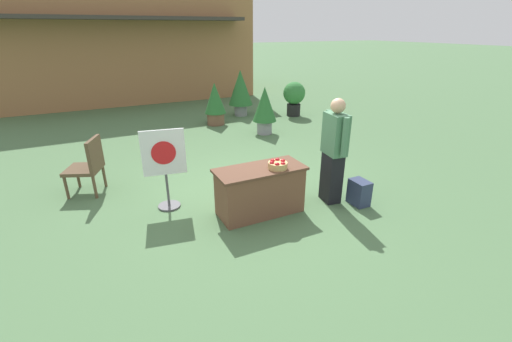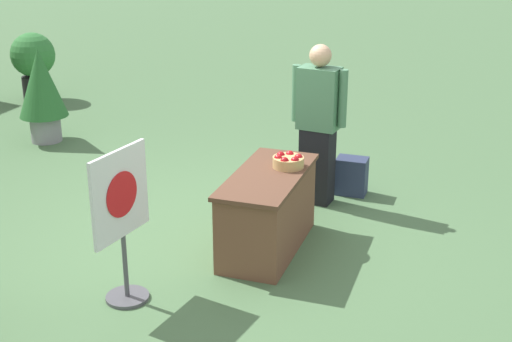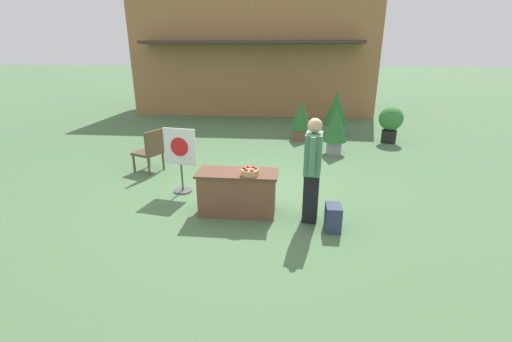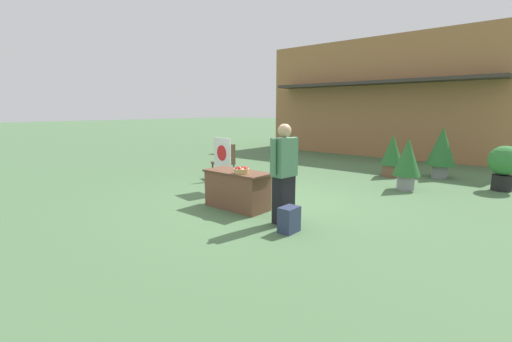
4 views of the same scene
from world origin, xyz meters
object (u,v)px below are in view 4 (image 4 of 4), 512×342
object	(u,v)px
potted_plant_near_right	(407,161)
potted_plant_far_left	(442,148)
patio_chair	(224,160)
potted_plant_far_right	(392,154)
display_table	(237,190)
poster_board	(222,162)
person_visitor	(284,173)
backpack	(289,220)
apple_basket	(242,170)
potted_plant_near_left	(504,164)

from	to	relation	value
potted_plant_near_right	potted_plant_far_left	world-z (taller)	potted_plant_far_left
patio_chair	potted_plant_far_right	size ratio (longest dim) A/B	0.80
potted_plant_near_right	display_table	bearing A→B (deg)	-118.53
poster_board	potted_plant_near_right	distance (m)	4.53
poster_board	potted_plant_far_left	distance (m)	6.41
person_visitor	potted_plant_near_right	bearing A→B (deg)	-94.76
person_visitor	potted_plant_near_right	xyz separation A→B (m)	(0.85, 4.02, -0.15)
backpack	potted_plant_far_right	bearing A→B (deg)	93.58
potted_plant_near_right	potted_plant_far_left	bearing A→B (deg)	82.90
backpack	patio_chair	bearing A→B (deg)	148.30
apple_basket	potted_plant_near_right	size ratio (longest dim) A/B	0.23
potted_plant_far_right	potted_plant_far_left	distance (m)	1.37
apple_basket	potted_plant_far_left	world-z (taller)	potted_plant_far_left
potted_plant_near_left	potted_plant_far_right	xyz separation A→B (m)	(-2.71, 0.08, 0.02)
potted_plant_near_left	potted_plant_far_right	size ratio (longest dim) A/B	0.89
potted_plant_near_left	potted_plant_near_right	distance (m)	2.33
person_visitor	backpack	bearing A→B (deg)	144.13
apple_basket	potted_plant_near_left	size ratio (longest dim) A/B	0.27
poster_board	apple_basket	bearing A→B (deg)	67.07
poster_board	potted_plant_near_right	xyz separation A→B (m)	(3.35, 3.05, -0.00)
person_visitor	potted_plant_near_left	world-z (taller)	person_visitor
poster_board	potted_plant_far_right	bearing A→B (deg)	160.85
person_visitor	patio_chair	bearing A→B (deg)	-23.27
person_visitor	potted_plant_far_right	bearing A→B (deg)	-82.60
potted_plant_near_right	potted_plant_far_right	world-z (taller)	potted_plant_near_right
apple_basket	potted_plant_far_right	xyz separation A→B (m)	(0.99, 5.49, -0.15)
patio_chair	potted_plant_near_right	distance (m)	4.83
display_table	backpack	size ratio (longest dim) A/B	3.28
apple_basket	backpack	bearing A→B (deg)	-14.53
apple_basket	potted_plant_far_left	bearing A→B (deg)	70.98
poster_board	patio_chair	distance (m)	1.57
backpack	poster_board	size ratio (longest dim) A/B	0.32
display_table	apple_basket	size ratio (longest dim) A/B	4.70
potted_plant_near_right	potted_plant_far_right	size ratio (longest dim) A/B	1.03
potted_plant_near_left	potted_plant_near_right	world-z (taller)	potted_plant_near_right
display_table	apple_basket	xyz separation A→B (m)	(0.23, -0.12, 0.44)
potted_plant_near_left	potted_plant_far_left	bearing A→B (deg)	152.52
potted_plant_near_right	potted_plant_far_left	xyz separation A→B (m)	(0.28, 2.24, 0.13)
display_table	backpack	world-z (taller)	display_table
patio_chair	potted_plant_near_right	size ratio (longest dim) A/B	0.78
potted_plant_far_right	potted_plant_far_left	size ratio (longest dim) A/B	0.84
apple_basket	potted_plant_far_left	distance (m)	6.58
person_visitor	backpack	world-z (taller)	person_visitor
potted_plant_near_left	potted_plant_near_right	xyz separation A→B (m)	(-1.84, -1.43, 0.08)
backpack	potted_plant_near_left	world-z (taller)	potted_plant_near_left
backpack	potted_plant_far_right	distance (m)	5.87
patio_chair	poster_board	bearing A→B (deg)	156.31
apple_basket	person_visitor	distance (m)	1.02
display_table	potted_plant_near_right	world-z (taller)	potted_plant_near_right
display_table	patio_chair	world-z (taller)	patio_chair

